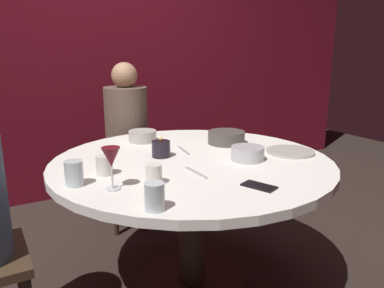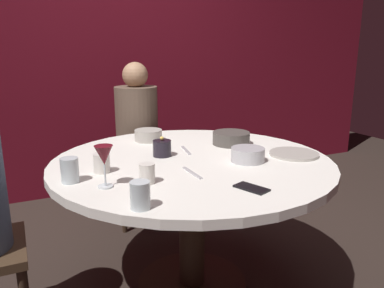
# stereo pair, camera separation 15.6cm
# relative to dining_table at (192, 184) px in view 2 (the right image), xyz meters

# --- Properties ---
(ground_plane) EXTENTS (8.00, 8.00, 0.00)m
(ground_plane) POSITION_rel_dining_table_xyz_m (0.00, 0.00, -0.60)
(ground_plane) COLOR #2D231E
(back_wall) EXTENTS (6.00, 0.10, 2.60)m
(back_wall) POSITION_rel_dining_table_xyz_m (0.00, 1.74, 0.70)
(back_wall) COLOR maroon
(back_wall) RESTS_ON ground
(dining_table) EXTENTS (1.43, 1.43, 0.74)m
(dining_table) POSITION_rel_dining_table_xyz_m (0.00, 0.00, 0.00)
(dining_table) COLOR white
(dining_table) RESTS_ON ground
(seated_diner_back) EXTENTS (0.40, 0.40, 1.20)m
(seated_diner_back) POSITION_rel_dining_table_xyz_m (0.00, 0.95, 0.13)
(seated_diner_back) COLOR #3F2D1E
(seated_diner_back) RESTS_ON ground
(candle_holder) EXTENTS (0.10, 0.10, 0.11)m
(candle_holder) POSITION_rel_dining_table_xyz_m (-0.12, 0.12, 0.18)
(candle_holder) COLOR black
(candle_holder) RESTS_ON dining_table
(wine_glass) EXTENTS (0.08, 0.08, 0.18)m
(wine_glass) POSITION_rel_dining_table_xyz_m (-0.49, -0.21, 0.27)
(wine_glass) COLOR silver
(wine_glass) RESTS_ON dining_table
(dinner_plate) EXTENTS (0.26, 0.26, 0.01)m
(dinner_plate) POSITION_rel_dining_table_xyz_m (0.52, -0.16, 0.15)
(dinner_plate) COLOR #B2ADA3
(dinner_plate) RESTS_ON dining_table
(cell_phone) EXTENTS (0.11, 0.16, 0.01)m
(cell_phone) POSITION_rel_dining_table_xyz_m (0.04, -0.49, 0.14)
(cell_phone) COLOR black
(cell_phone) RESTS_ON dining_table
(bowl_serving_large) EXTENTS (0.17, 0.17, 0.07)m
(bowl_serving_large) POSITION_rel_dining_table_xyz_m (0.24, -0.15, 0.17)
(bowl_serving_large) COLOR #B7B7BC
(bowl_serving_large) RESTS_ON dining_table
(bowl_salad_center) EXTENTS (0.22, 0.22, 0.07)m
(bowl_salad_center) POSITION_rel_dining_table_xyz_m (0.34, 0.18, 0.18)
(bowl_salad_center) COLOR #4C4742
(bowl_salad_center) RESTS_ON dining_table
(bowl_small_white) EXTENTS (0.17, 0.17, 0.07)m
(bowl_small_white) POSITION_rel_dining_table_xyz_m (-0.07, 0.48, 0.17)
(bowl_small_white) COLOR #B2ADA3
(bowl_small_white) RESTS_ON dining_table
(cup_near_candle) EXTENTS (0.07, 0.07, 0.09)m
(cup_near_candle) POSITION_rel_dining_table_xyz_m (-0.32, -0.24, 0.18)
(cup_near_candle) COLOR silver
(cup_near_candle) RESTS_ON dining_table
(cup_by_left_diner) EXTENTS (0.07, 0.07, 0.10)m
(cup_by_left_diner) POSITION_rel_dining_table_xyz_m (-0.43, -0.48, 0.19)
(cup_by_left_diner) COLOR silver
(cup_by_left_diner) RESTS_ON dining_table
(cup_by_right_diner) EXTENTS (0.07, 0.07, 0.09)m
(cup_by_right_diner) POSITION_rel_dining_table_xyz_m (-0.47, -0.02, 0.18)
(cup_by_right_diner) COLOR silver
(cup_by_right_diner) RESTS_ON dining_table
(cup_center_front) EXTENTS (0.08, 0.08, 0.11)m
(cup_center_front) POSITION_rel_dining_table_xyz_m (-0.62, -0.09, 0.19)
(cup_center_front) COLOR silver
(cup_center_front) RESTS_ON dining_table
(fork_near_plate) EXTENTS (0.05, 0.18, 0.01)m
(fork_near_plate) POSITION_rel_dining_table_xyz_m (0.04, 0.16, 0.14)
(fork_near_plate) COLOR #B7B7BC
(fork_near_plate) RESTS_ON dining_table
(knife_near_plate) EXTENTS (0.02, 0.18, 0.01)m
(knife_near_plate) POSITION_rel_dining_table_xyz_m (-0.10, -0.21, 0.14)
(knife_near_plate) COLOR #B7B7BC
(knife_near_plate) RESTS_ON dining_table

